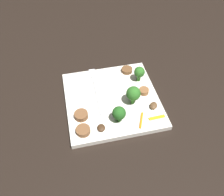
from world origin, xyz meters
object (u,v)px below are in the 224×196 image
at_px(fork, 95,87).
at_px(pepper_strip_2, 157,118).
at_px(sausage_slice_2, 81,115).
at_px(broccoli_floret_0, 139,72).
at_px(broccoli_floret_1, 117,114).
at_px(sausage_slice_3, 83,131).
at_px(broccoli_floret_2, 133,94).
at_px(sausage_slice_1, 144,91).
at_px(mushroom_1, 101,128).
at_px(plate, 112,100).
at_px(mushroom_0, 153,106).
at_px(sausage_slice_0, 127,70).
at_px(pepper_strip_1, 141,120).

distance_m(fork, pepper_strip_2, 0.19).
bearing_deg(sausage_slice_2, broccoli_floret_0, -61.77).
distance_m(fork, broccoli_floret_1, 0.13).
distance_m(broccoli_floret_0, sausage_slice_3, 0.23).
height_order(sausage_slice_3, pepper_strip_2, sausage_slice_3).
xyz_separation_m(broccoli_floret_2, sausage_slice_1, (0.03, -0.04, -0.03)).
distance_m(broccoli_floret_2, mushroom_1, 0.12).
bearing_deg(mushroom_1, pepper_strip_2, -89.49).
xyz_separation_m(plate, pepper_strip_2, (-0.09, -0.10, 0.01)).
bearing_deg(broccoli_floret_0, plate, 119.29).
bearing_deg(mushroom_1, mushroom_0, -75.57).
bearing_deg(sausage_slice_0, broccoli_floret_2, 171.86).
relative_size(plate, sausage_slice_2, 7.19).
relative_size(sausage_slice_0, pepper_strip_2, 0.79).
xyz_separation_m(mushroom_0, mushroom_1, (-0.04, 0.15, -0.00)).
distance_m(broccoli_floret_1, sausage_slice_3, 0.09).
height_order(fork, pepper_strip_1, same).
relative_size(broccoli_floret_1, sausage_slice_2, 1.34).
height_order(plate, broccoli_floret_0, broccoli_floret_0).
bearing_deg(sausage_slice_1, fork, 68.10).
relative_size(broccoli_floret_2, mushroom_1, 2.43).
height_order(sausage_slice_1, pepper_strip_1, sausage_slice_1).
distance_m(sausage_slice_0, pepper_strip_1, 0.19).
bearing_deg(broccoli_floret_1, mushroom_0, -77.80).
distance_m(sausage_slice_2, mushroom_1, 0.06).
bearing_deg(sausage_slice_1, sausage_slice_0, 13.30).
distance_m(broccoli_floret_2, sausage_slice_1, 0.06).
bearing_deg(broccoli_floret_1, sausage_slice_2, 69.96).
height_order(sausage_slice_0, mushroom_0, same).
bearing_deg(pepper_strip_2, sausage_slice_1, 3.32).
height_order(fork, sausage_slice_0, sausage_slice_0).
relative_size(sausage_slice_0, pepper_strip_1, 0.67).
xyz_separation_m(broccoli_floret_0, pepper_strip_1, (-0.14, 0.04, -0.03)).
xyz_separation_m(sausage_slice_0, sausage_slice_1, (-0.10, -0.02, 0.00)).
distance_m(broccoli_floret_0, broccoli_floret_1, 0.16).
bearing_deg(pepper_strip_2, plate, 46.28).
bearing_deg(mushroom_0, sausage_slice_0, 11.80).
height_order(mushroom_0, mushroom_1, mushroom_0).
bearing_deg(sausage_slice_1, mushroom_1, 123.61).
bearing_deg(mushroom_1, sausage_slice_1, -56.39).
bearing_deg(mushroom_0, sausage_slice_2, 87.34).
relative_size(sausage_slice_2, mushroom_0, 1.38).
bearing_deg(pepper_strip_1, broccoli_floret_2, 4.60).
height_order(broccoli_floret_0, pepper_strip_2, broccoli_floret_0).
bearing_deg(sausage_slice_0, mushroom_1, 148.50).
xyz_separation_m(plate, sausage_slice_0, (0.10, -0.07, 0.01)).
height_order(sausage_slice_1, sausage_slice_3, same).
bearing_deg(sausage_slice_3, sausage_slice_2, -2.21).
distance_m(fork, sausage_slice_1, 0.14).
xyz_separation_m(sausage_slice_0, mushroom_0, (-0.15, -0.03, 0.00)).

